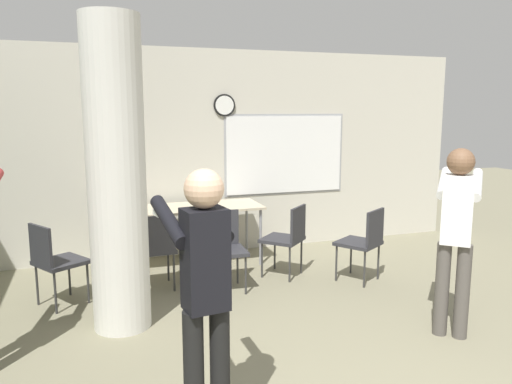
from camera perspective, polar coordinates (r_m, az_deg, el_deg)
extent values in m
cube|color=beige|center=(6.91, -6.90, 4.43)|extent=(8.00, 0.12, 2.80)
cylinder|color=black|center=(6.90, -3.64, 9.87)|extent=(0.30, 0.03, 0.30)
cylinder|color=white|center=(6.89, -3.61, 9.87)|extent=(0.26, 0.01, 0.25)
cube|color=#99999E|center=(7.23, 3.35, 4.30)|extent=(1.82, 0.01, 1.16)
cube|color=white|center=(7.22, 3.37, 4.29)|extent=(1.76, 0.02, 1.10)
cylinder|color=silver|center=(4.60, -15.65, 1.65)|extent=(0.52, 0.52, 2.80)
cube|color=beige|center=(6.43, -7.51, -1.80)|extent=(1.81, 0.72, 0.03)
cylinder|color=gray|center=(6.12, -14.73, -6.29)|extent=(0.04, 0.04, 0.74)
cylinder|color=gray|center=(6.45, 0.52, -5.18)|extent=(0.04, 0.04, 0.74)
cylinder|color=gray|center=(6.70, -15.09, -4.95)|extent=(0.04, 0.04, 0.74)
cylinder|color=gray|center=(7.00, -1.08, -4.01)|extent=(0.04, 0.04, 0.74)
cylinder|color=#1E6B2D|center=(6.54, -6.60, -0.60)|extent=(0.06, 0.06, 0.19)
cylinder|color=#1E6B2D|center=(6.52, -6.62, 0.59)|extent=(0.03, 0.03, 0.08)
cylinder|color=#B2B2B7|center=(5.95, -6.91, -8.24)|extent=(0.27, 0.27, 0.39)
cube|color=#2D2D33|center=(5.98, 11.59, -5.74)|extent=(0.61, 0.61, 0.04)
cube|color=#2D2D33|center=(5.84, 13.45, -3.95)|extent=(0.35, 0.24, 0.40)
cylinder|color=#333333|center=(6.28, 10.80, -7.22)|extent=(0.02, 0.02, 0.43)
cylinder|color=#333333|center=(5.97, 9.17, -8.03)|extent=(0.02, 0.02, 0.43)
cylinder|color=#333333|center=(6.13, 13.80, -7.74)|extent=(0.02, 0.02, 0.43)
cylinder|color=#333333|center=(5.81, 12.29, -8.62)|extent=(0.02, 0.02, 0.43)
cube|color=#2D2D33|center=(6.03, 3.00, -5.43)|extent=(0.62, 0.62, 0.04)
cube|color=#2D2D33|center=(5.90, 4.83, -3.59)|extent=(0.30, 0.30, 0.40)
cylinder|color=#333333|center=(6.32, 2.16, -6.93)|extent=(0.02, 0.02, 0.43)
cylinder|color=#333333|center=(6.01, 0.69, -7.79)|extent=(0.02, 0.02, 0.43)
cylinder|color=#333333|center=(6.18, 5.20, -7.34)|extent=(0.02, 0.02, 0.43)
cylinder|color=#333333|center=(5.87, 3.87, -8.25)|extent=(0.02, 0.02, 0.43)
cube|color=#2D2D33|center=(5.54, -3.49, -6.77)|extent=(0.46, 0.46, 0.04)
cube|color=#2D2D33|center=(5.68, -3.98, -4.08)|extent=(0.40, 0.04, 0.40)
cylinder|color=#333333|center=(5.41, -4.92, -9.81)|extent=(0.02, 0.02, 0.43)
cylinder|color=#333333|center=(5.49, -1.18, -9.49)|extent=(0.02, 0.02, 0.43)
cylinder|color=#333333|center=(5.75, -5.64, -8.66)|extent=(0.02, 0.02, 0.43)
cylinder|color=#333333|center=(5.82, -2.12, -8.38)|extent=(0.02, 0.02, 0.43)
cube|color=#2D2D33|center=(5.53, -21.37, -7.47)|extent=(0.61, 0.61, 0.04)
cube|color=#2D2D33|center=(5.38, -23.42, -5.63)|extent=(0.24, 0.35, 0.40)
cylinder|color=#333333|center=(5.53, -18.65, -9.85)|extent=(0.02, 0.02, 0.43)
cylinder|color=#333333|center=(5.83, -20.55, -8.97)|extent=(0.02, 0.02, 0.43)
cylinder|color=#333333|center=(5.37, -21.95, -10.65)|extent=(0.02, 0.02, 0.43)
cylinder|color=#333333|center=(5.67, -23.74, -9.69)|extent=(0.02, 0.02, 0.43)
cube|color=#2D2D33|center=(5.73, -11.53, -6.41)|extent=(0.45, 0.45, 0.04)
cube|color=#2D2D33|center=(5.47, -11.28, -4.76)|extent=(0.40, 0.04, 0.40)
cylinder|color=#333333|center=(5.99, -10.00, -8.00)|extent=(0.02, 0.02, 0.43)
cylinder|color=#333333|center=(5.94, -13.46, -8.26)|extent=(0.02, 0.02, 0.43)
cylinder|color=#333333|center=(5.65, -9.35, -9.05)|extent=(0.02, 0.02, 0.43)
cylinder|color=#333333|center=(5.60, -13.01, -9.34)|extent=(0.02, 0.02, 0.43)
cylinder|color=#514C47|center=(4.79, 22.52, -10.48)|extent=(0.12, 0.12, 0.85)
cylinder|color=#514C47|center=(4.80, 20.49, -10.33)|extent=(0.12, 0.12, 0.85)
cube|color=white|center=(4.61, 22.04, -1.90)|extent=(0.31, 0.31, 0.60)
sphere|color=brown|center=(4.55, 22.36, 3.23)|extent=(0.23, 0.23, 0.23)
cylinder|color=white|center=(4.81, 23.93, 0.78)|extent=(0.43, 0.45, 0.24)
cylinder|color=white|center=(4.82, 20.70, 1.00)|extent=(0.43, 0.45, 0.24)
cube|color=white|center=(5.05, 20.89, 1.40)|extent=(0.11, 0.12, 0.04)
cylinder|color=black|center=(3.22, -4.13, -19.86)|extent=(0.12, 0.12, 0.84)
cylinder|color=black|center=(3.17, -7.10, -20.44)|extent=(0.12, 0.12, 0.84)
cube|color=black|center=(2.90, -5.83, -7.69)|extent=(0.27, 0.23, 0.60)
sphere|color=#D8AD8C|center=(2.81, -5.97, 0.38)|extent=(0.23, 0.23, 0.23)
cylinder|color=black|center=(3.12, -5.15, -2.81)|extent=(0.16, 0.54, 0.24)
cylinder|color=black|center=(3.03, -9.91, -3.27)|extent=(0.16, 0.54, 0.24)
cube|color=white|center=(3.26, -11.15, -2.37)|extent=(0.05, 0.13, 0.04)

